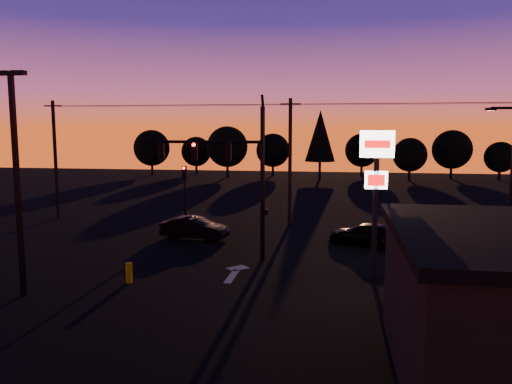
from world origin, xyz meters
TOP-DOWN VIEW (x-y plane):
  - ground at (0.00, 0.00)m, footprint 120.00×120.00m
  - lane_arrow at (0.50, 1.67)m, footprint 1.20×3.10m
  - traffic_signal_mast at (-0.10, 3.99)m, footprint 6.79×0.52m
  - secondary_signal at (-5.00, 11.49)m, footprint 0.30×0.31m
  - parking_lot_light at (-7.50, -3.00)m, footprint 1.25×0.30m
  - pylon_sign at (7.00, 1.50)m, footprint 1.50×0.28m
  - streetlight at (13.91, 5.50)m, footprint 1.55×0.35m
  - utility_pole_0 at (-16.00, 14.00)m, footprint 1.40×0.26m
  - utility_pole_1 at (2.00, 14.00)m, footprint 1.40×0.26m
  - power_wires at (2.00, 14.00)m, footprint 36.00×1.22m
  - bollard at (-3.86, -0.67)m, footprint 0.30×0.30m
  - tree_0 at (-22.00, 50.00)m, footprint 5.36×5.36m
  - tree_1 at (-16.00, 53.00)m, footprint 4.54×4.54m
  - tree_2 at (-10.00, 48.00)m, footprint 5.77×5.78m
  - tree_3 at (-4.00, 52.00)m, footprint 4.95×4.95m
  - tree_4 at (3.00, 49.00)m, footprint 4.18×4.18m
  - tree_5 at (9.00, 54.00)m, footprint 4.95×4.95m
  - tree_6 at (15.00, 48.00)m, footprint 4.54×4.54m
  - tree_7 at (21.00, 51.00)m, footprint 5.36×5.36m
  - tree_8 at (27.00, 50.00)m, footprint 4.12×4.12m
  - car_mid at (-3.47, 8.52)m, footprint 4.46×2.20m
  - car_right at (7.01, 8.47)m, footprint 4.86×3.54m
  - suv_parked at (8.68, -2.86)m, footprint 2.21×4.77m

SIDE VIEW (x-z plane):
  - ground at x=0.00m, z-range 0.00..0.00m
  - lane_arrow at x=0.50m, z-range 0.00..0.01m
  - bollard at x=-3.86m, z-range 0.00..0.91m
  - car_right at x=7.01m, z-range 0.00..1.31m
  - suv_parked at x=8.68m, z-range 0.00..1.32m
  - car_mid at x=-3.47m, z-range 0.00..1.41m
  - secondary_signal at x=-5.00m, z-range 0.69..5.04m
  - tree_8 at x=27.00m, z-range 0.53..5.71m
  - tree_1 at x=-16.00m, z-range 0.58..6.29m
  - tree_6 at x=15.00m, z-range 0.58..6.29m
  - tree_3 at x=-4.00m, z-range 0.63..6.86m
  - tree_5 at x=9.00m, z-range 0.63..6.86m
  - tree_0 at x=-22.00m, z-range 0.69..7.43m
  - tree_7 at x=21.00m, z-range 0.69..7.43m
  - tree_2 at x=-10.00m, z-range 0.74..8.00m
  - streetlight at x=13.91m, z-range 0.42..8.42m
  - utility_pole_0 at x=-16.00m, z-range 0.09..9.09m
  - utility_pole_1 at x=2.00m, z-range 0.09..9.09m
  - pylon_sign at x=7.00m, z-range 1.51..8.31m
  - traffic_signal_mast at x=-0.10m, z-range 0.65..9.23m
  - parking_lot_light at x=-7.50m, z-range 0.70..9.84m
  - tree_4 at x=3.00m, z-range 1.18..10.68m
  - power_wires at x=2.00m, z-range 8.53..8.60m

